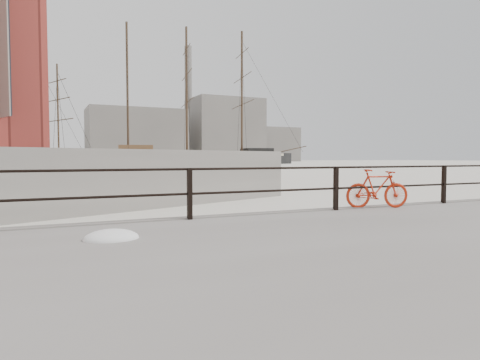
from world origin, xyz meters
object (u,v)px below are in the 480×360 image
object	(u,v)px
schooner_mid	(6,166)
schooner_left	(26,167)
bicycle	(377,189)
barque_black	(187,164)

from	to	relation	value
schooner_mid	schooner_left	world-z (taller)	schooner_mid
bicycle	barque_black	xyz separation A→B (m)	(25.24, 92.96, -0.81)
barque_black	schooner_left	xyz separation A→B (m)	(-34.83, -22.73, 0.00)
barque_black	bicycle	bearing A→B (deg)	-95.57
bicycle	schooner_mid	size ratio (longest dim) A/B	0.05
barque_black	schooner_left	distance (m)	41.59
schooner_mid	schooner_left	bearing A→B (deg)	-67.73
barque_black	schooner_left	size ratio (longest dim) A/B	2.54
schooner_mid	barque_black	bearing A→B (deg)	19.23
schooner_mid	schooner_left	size ratio (longest dim) A/B	1.18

